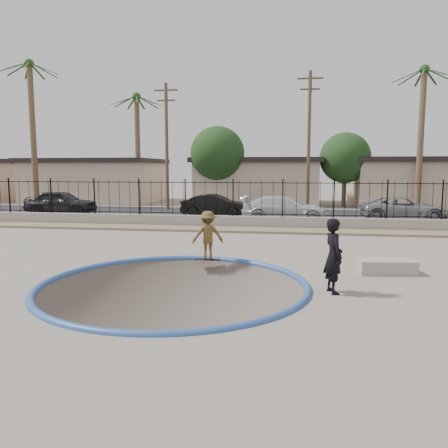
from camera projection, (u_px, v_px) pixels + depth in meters
name	position (u px, v px, depth m)	size (l,w,h in m)	color
ground	(237.00, 243.00, 24.17)	(120.00, 120.00, 2.20)	slate
bowl_pit	(174.00, 285.00, 11.30)	(6.84, 6.84, 1.80)	#51483E
coping_ring	(174.00, 285.00, 11.30)	(7.04, 7.04, 0.20)	#2D5094
rock_strip	(230.00, 230.00, 21.29)	(42.00, 1.60, 0.11)	#977E63
retaining_wall	(233.00, 222.00, 22.33)	(42.00, 0.45, 0.60)	gray
fence	(233.00, 198.00, 22.18)	(40.00, 0.04, 1.80)	black
street	(247.00, 214.00, 28.93)	(90.00, 8.00, 0.04)	black
house_west	(96.00, 180.00, 40.32)	(11.60, 8.60, 3.90)	tan
house_center	(258.00, 181.00, 37.99)	(10.60, 8.60, 3.90)	tan
house_east	(428.00, 181.00, 35.83)	(12.60, 8.60, 3.90)	tan
palm_left	(31.00, 104.00, 33.50)	(2.30, 2.30, 11.30)	brown
palm_mid	(137.00, 124.00, 36.50)	(2.30, 2.30, 9.30)	brown
palm_right	(422.00, 108.00, 31.05)	(2.30, 2.30, 10.30)	brown
utility_pole_left	(167.00, 145.00, 31.23)	(1.70, 0.24, 9.00)	#473323
utility_pole_mid	(309.00, 140.00, 29.65)	(1.70, 0.24, 9.50)	#473323
street_tree_left	(218.00, 154.00, 34.75)	(4.32, 4.32, 6.36)	#473323
street_tree_mid	(345.00, 158.00, 34.23)	(3.96, 3.96, 5.83)	#473323
skater	(208.00, 238.00, 14.15)	(1.00, 0.58, 1.55)	brown
skateboard	(208.00, 260.00, 14.24)	(0.80, 0.22, 0.07)	black
videographer	(333.00, 256.00, 10.53)	(0.67, 0.44, 1.83)	black
concrete_ledge	(386.00, 267.00, 12.58)	(1.60, 0.70, 0.40)	gray
car_a	(61.00, 202.00, 28.74)	(1.85, 4.59, 1.56)	black
car_b	(215.00, 205.00, 27.16)	(1.46, 4.20, 1.38)	black
car_c	(285.00, 208.00, 24.92)	(2.01, 4.94, 1.43)	silver
car_d	(404.00, 209.00, 25.18)	(2.22, 4.81, 1.34)	gray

